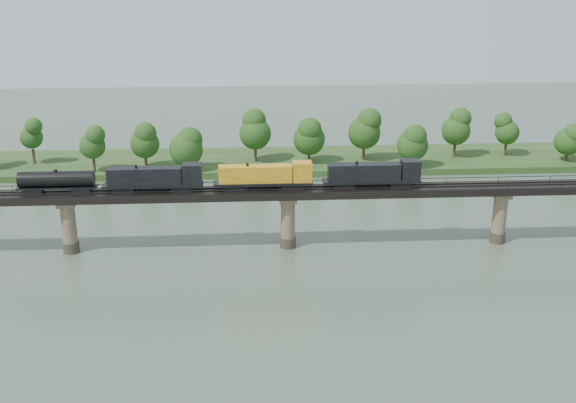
{
  "coord_description": "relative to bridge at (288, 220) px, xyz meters",
  "views": [
    {
      "loc": [
        -7.63,
        -94.7,
        52.65
      ],
      "look_at": [
        0.02,
        30.0,
        9.0
      ],
      "focal_mm": 45.0,
      "sensor_mm": 36.0,
      "label": 1
    }
  ],
  "objects": [
    {
      "name": "ground",
      "position": [
        0.0,
        -30.0,
        -5.46
      ],
      "size": [
        400.0,
        400.0,
        0.0
      ],
      "primitive_type": "plane",
      "color": "#3D4E3E",
      "rests_on": "ground"
    },
    {
      "name": "far_treeline",
      "position": [
        -8.21,
        50.52,
        3.37
      ],
      "size": [
        289.06,
        17.54,
        13.6
      ],
      "color": "#382619",
      "rests_on": "far_bank"
    },
    {
      "name": "freight_train",
      "position": [
        -10.92,
        0.0,
        8.43
      ],
      "size": [
        72.72,
        2.83,
        5.01
      ],
      "color": "black",
      "rests_on": "bridge"
    },
    {
      "name": "bridge",
      "position": [
        0.0,
        0.0,
        0.0
      ],
      "size": [
        236.0,
        30.0,
        11.5
      ],
      "color": "#473A2D",
      "rests_on": "ground"
    },
    {
      "name": "far_bank",
      "position": [
        0.0,
        55.0,
        -4.66
      ],
      "size": [
        300.0,
        24.0,
        1.6
      ],
      "primitive_type": "cube",
      "color": "#28451B",
      "rests_on": "ground"
    },
    {
      "name": "bridge_superstructure",
      "position": [
        0.0,
        0.0,
        6.33
      ],
      "size": [
        220.0,
        4.9,
        0.75
      ],
      "color": "black",
      "rests_on": "bridge"
    }
  ]
}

